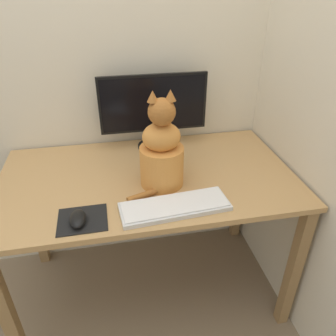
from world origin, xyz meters
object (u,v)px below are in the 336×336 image
object	(u,v)px
keyboard	(175,206)
computer_mouse_left	(78,219)
monitor	(154,108)
cat	(162,152)

from	to	relation	value
keyboard	computer_mouse_left	size ratio (longest dim) A/B	4.10
monitor	keyboard	world-z (taller)	monitor
monitor	keyboard	xyz separation A→B (m)	(-0.01, -0.53, -0.20)
keyboard	computer_mouse_left	xyz separation A→B (m)	(-0.36, -0.01, 0.01)
computer_mouse_left	monitor	bearing A→B (deg)	56.04
keyboard	cat	bearing A→B (deg)	90.98
computer_mouse_left	cat	bearing A→B (deg)	29.84
monitor	cat	world-z (taller)	cat
monitor	computer_mouse_left	bearing A→B (deg)	-123.96
monitor	computer_mouse_left	xyz separation A→B (m)	(-0.36, -0.54, -0.19)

